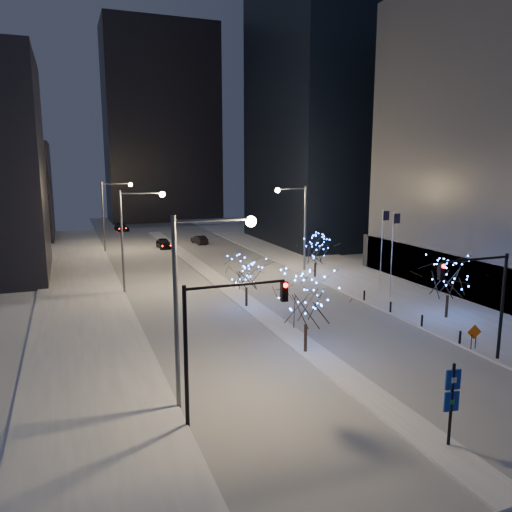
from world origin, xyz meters
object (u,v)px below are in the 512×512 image
street_lamp_w_mid (133,227)px  car_far (121,227)px  traffic_signal_west (218,328)px  holiday_tree_median_far (246,273)px  traffic_signal_east (485,291)px  car_mid (199,240)px  wayfinding_sign (452,397)px  street_lamp_east (298,217)px  holiday_tree_plaza_near (449,277)px  car_near (164,243)px  construction_sign (474,334)px  holiday_tree_plaza_far (315,250)px  holiday_tree_median_near (306,300)px  street_lamp_w_near (196,284)px  street_lamp_w_far (110,207)px

street_lamp_w_mid → car_far: (3.60, 47.67, -5.80)m
traffic_signal_west → holiday_tree_median_far: size_ratio=1.53×
traffic_signal_east → car_mid: 53.68m
traffic_signal_west → wayfinding_sign: traffic_signal_west is taller
street_lamp_w_mid → traffic_signal_west: size_ratio=1.43×
street_lamp_east → car_mid: size_ratio=2.47×
traffic_signal_east → holiday_tree_plaza_near: bearing=60.4°
car_far → holiday_tree_median_far: (4.83, -56.54, 2.43)m
car_near → construction_sign: size_ratio=2.59×
street_lamp_w_mid → car_mid: bearing=63.8°
street_lamp_east → holiday_tree_plaza_far: 4.99m
car_far → holiday_tree_median_near: (4.83, -68.17, 2.97)m
street_lamp_w_mid → car_near: 26.72m
street_lamp_w_mid → traffic_signal_west: bearing=-88.9°
holiday_tree_median_near → traffic_signal_east: bearing=-30.2°
street_lamp_w_mid → traffic_signal_east: bearing=-55.5°
street_lamp_east → traffic_signal_east: street_lamp_east is taller
car_mid → holiday_tree_median_far: 36.64m
holiday_tree_plaza_near → construction_sign: size_ratio=3.19×
holiday_tree_median_near → holiday_tree_plaza_far: 22.65m
street_lamp_w_near → street_lamp_east: size_ratio=1.00×
car_near → wayfinding_sign: wayfinding_sign is taller
street_lamp_w_far → car_near: 9.40m
street_lamp_east → holiday_tree_median_far: (-10.58, -11.87, -3.33)m
street_lamp_w_mid → holiday_tree_median_near: bearing=-67.6°
holiday_tree_median_far → traffic_signal_east: bearing=-61.1°
street_lamp_w_mid → car_far: size_ratio=2.09×
street_lamp_w_far → holiday_tree_plaza_far: street_lamp_w_far is taller
holiday_tree_median_far → wayfinding_sign: 24.04m
street_lamp_w_far → holiday_tree_median_near: street_lamp_w_far is taller
street_lamp_w_far → street_lamp_east: bearing=-49.2°
car_mid → construction_sign: 51.79m
car_far → street_lamp_w_near: bearing=-101.5°
street_lamp_w_near → wayfinding_sign: 12.91m
street_lamp_east → traffic_signal_west: 35.30m
street_lamp_east → traffic_signal_west: bearing=-121.7°
holiday_tree_median_near → traffic_signal_west: bearing=-140.7°
holiday_tree_plaza_near → traffic_signal_east: bearing=-119.6°
street_lamp_east → traffic_signal_east: bearing=-92.3°
car_mid → holiday_tree_median_far: holiday_tree_median_far is taller
car_near → street_lamp_w_far: bearing=177.8°
street_lamp_w_near → traffic_signal_east: size_ratio=1.43×
holiday_tree_median_near → holiday_tree_median_far: (0.00, 11.63, -0.54)m
street_lamp_w_near → street_lamp_w_far: size_ratio=1.00×
traffic_signal_west → street_lamp_w_mid: bearing=91.1°
car_mid → holiday_tree_plaza_far: size_ratio=0.86×
car_near → holiday_tree_median_near: holiday_tree_median_near is taller
street_lamp_w_near → wayfinding_sign: (9.38, -7.88, -4.07)m
car_far → holiday_tree_median_near: size_ratio=0.87×
construction_sign → holiday_tree_plaza_near: bearing=72.8°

